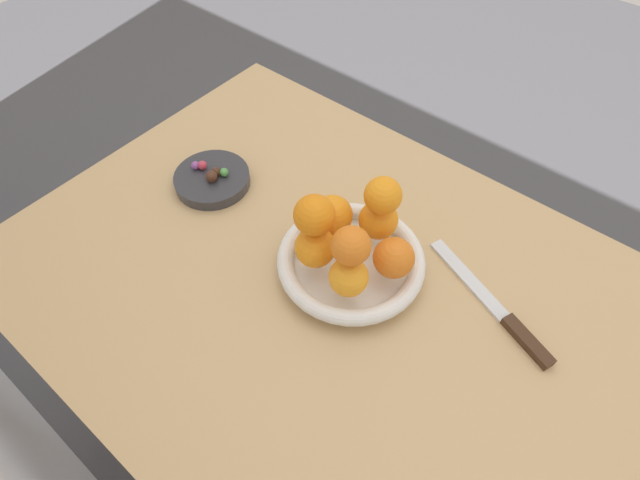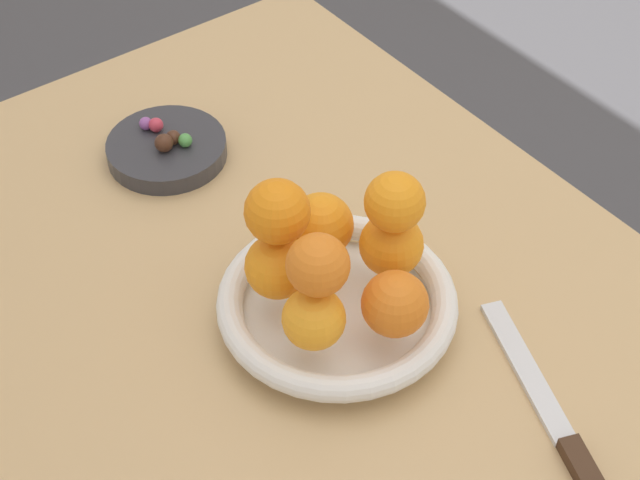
# 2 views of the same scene
# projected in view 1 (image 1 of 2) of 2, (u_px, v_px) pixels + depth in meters

# --- Properties ---
(ground_plane) EXTENTS (6.00, 6.00, 0.00)m
(ground_plane) POSITION_uv_depth(u_px,v_px,m) (332.00, 436.00, 1.37)
(ground_plane) COLOR #4C4C51
(dining_table) EXTENTS (1.10, 0.76, 0.74)m
(dining_table) POSITION_uv_depth(u_px,v_px,m) (339.00, 319.00, 0.86)
(dining_table) COLOR tan
(dining_table) RESTS_ON ground_plane
(fruit_bowl) EXTENTS (0.24, 0.24, 0.04)m
(fruit_bowl) POSITION_uv_depth(u_px,v_px,m) (351.00, 262.00, 0.80)
(fruit_bowl) COLOR white
(fruit_bowl) RESTS_ON dining_table
(candy_dish) EXTENTS (0.14, 0.14, 0.02)m
(candy_dish) POSITION_uv_depth(u_px,v_px,m) (212.00, 179.00, 0.93)
(candy_dish) COLOR #333338
(candy_dish) RESTS_ON dining_table
(orange_0) EXTENTS (0.06, 0.06, 0.06)m
(orange_0) POSITION_uv_depth(u_px,v_px,m) (349.00, 277.00, 0.72)
(orange_0) COLOR orange
(orange_0) RESTS_ON fruit_bowl
(orange_1) EXTENTS (0.06, 0.06, 0.06)m
(orange_1) POSITION_uv_depth(u_px,v_px,m) (394.00, 258.00, 0.74)
(orange_1) COLOR orange
(orange_1) RESTS_ON fruit_bowl
(orange_2) EXTENTS (0.06, 0.06, 0.06)m
(orange_2) POSITION_uv_depth(u_px,v_px,m) (378.00, 220.00, 0.79)
(orange_2) COLOR orange
(orange_2) RESTS_ON fruit_bowl
(orange_3) EXTENTS (0.07, 0.07, 0.07)m
(orange_3) POSITION_uv_depth(u_px,v_px,m) (332.00, 215.00, 0.79)
(orange_3) COLOR orange
(orange_3) RESTS_ON fruit_bowl
(orange_4) EXTENTS (0.06, 0.06, 0.06)m
(orange_4) POSITION_uv_depth(u_px,v_px,m) (314.00, 248.00, 0.75)
(orange_4) COLOR orange
(orange_4) RESTS_ON fruit_bowl
(orange_5) EXTENTS (0.06, 0.06, 0.06)m
(orange_5) POSITION_uv_depth(u_px,v_px,m) (350.00, 247.00, 0.68)
(orange_5) COLOR orange
(orange_5) RESTS_ON orange_0
(orange_6) EXTENTS (0.06, 0.06, 0.06)m
(orange_6) POSITION_uv_depth(u_px,v_px,m) (383.00, 195.00, 0.74)
(orange_6) COLOR orange
(orange_6) RESTS_ON orange_2
(orange_7) EXTENTS (0.06, 0.06, 0.06)m
(orange_7) POSITION_uv_depth(u_px,v_px,m) (314.00, 215.00, 0.71)
(orange_7) COLOR orange
(orange_7) RESTS_ON orange_4
(candy_ball_0) EXTENTS (0.02, 0.02, 0.02)m
(candy_ball_0) POSITION_uv_depth(u_px,v_px,m) (216.00, 172.00, 0.91)
(candy_ball_0) COLOR #472819
(candy_ball_0) RESTS_ON candy_dish
(candy_ball_1) EXTENTS (0.02, 0.02, 0.02)m
(candy_ball_1) POSITION_uv_depth(u_px,v_px,m) (212.00, 177.00, 0.90)
(candy_ball_1) COLOR #472819
(candy_ball_1) RESTS_ON candy_dish
(candy_ball_2) EXTENTS (0.02, 0.02, 0.02)m
(candy_ball_2) POSITION_uv_depth(u_px,v_px,m) (224.00, 172.00, 0.91)
(candy_ball_2) COLOR #4C9947
(candy_ball_2) RESTS_ON candy_dish
(candy_ball_3) EXTENTS (0.02, 0.02, 0.02)m
(candy_ball_3) POSITION_uv_depth(u_px,v_px,m) (195.00, 165.00, 0.93)
(candy_ball_3) COLOR #8C4C99
(candy_ball_3) RESTS_ON candy_dish
(candy_ball_4) EXTENTS (0.02, 0.02, 0.02)m
(candy_ball_4) POSITION_uv_depth(u_px,v_px,m) (202.00, 165.00, 0.93)
(candy_ball_4) COLOR #C6384C
(candy_ball_4) RESTS_ON candy_dish
(knife) EXTENTS (0.25, 0.11, 0.01)m
(knife) POSITION_uv_depth(u_px,v_px,m) (498.00, 310.00, 0.76)
(knife) COLOR #3F2819
(knife) RESTS_ON dining_table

